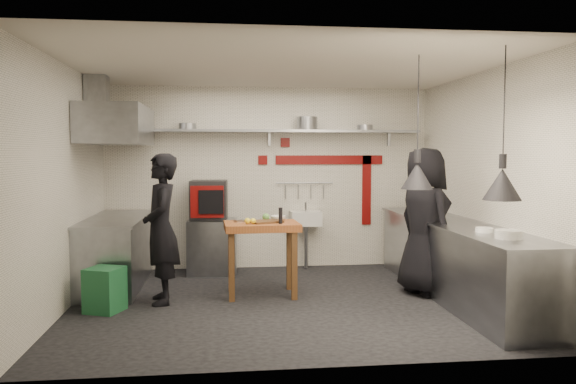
{
  "coord_description": "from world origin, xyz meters",
  "views": [
    {
      "loc": [
        -0.73,
        -6.6,
        1.79
      ],
      "look_at": [
        0.08,
        0.3,
        1.3
      ],
      "focal_mm": 35.0,
      "sensor_mm": 36.0,
      "label": 1
    }
  ],
  "objects": [
    {
      "name": "bowl",
      "position": [
        -0.01,
        0.56,
        0.95
      ],
      "size": [
        0.22,
        0.22,
        0.06
      ],
      "primitive_type": "imported",
      "rotation": [
        0.0,
        0.0,
        -0.13
      ],
      "color": "silver",
      "rests_on": "prep_table"
    },
    {
      "name": "oven_stand",
      "position": [
        -0.88,
        1.76,
        0.4
      ],
      "size": [
        0.74,
        0.68,
        0.8
      ],
      "primitive_type": "cube",
      "rotation": [
        0.0,
        0.0,
        -0.06
      ],
      "color": "slate",
      "rests_on": "floor"
    },
    {
      "name": "green_bin",
      "position": [
        -2.05,
        -0.17,
        0.25
      ],
      "size": [
        0.47,
        0.47,
        0.5
      ],
      "primitive_type": "cube",
      "rotation": [
        0.0,
        0.0,
        -0.4
      ],
      "color": "#1A562E",
      "rests_on": "floor"
    },
    {
      "name": "sink_drain",
      "position": [
        0.55,
        1.88,
        0.34
      ],
      "size": [
        0.06,
        0.06,
        0.66
      ],
      "primitive_type": "cylinder",
      "color": "slate",
      "rests_on": "floor"
    },
    {
      "name": "prep_table",
      "position": [
        -0.24,
        0.35,
        0.46
      ],
      "size": [
        0.94,
        0.68,
        0.92
      ],
      "primitive_type": null,
      "rotation": [
        0.0,
        0.0,
        0.04
      ],
      "color": "brown",
      "rests_on": "floor"
    },
    {
      "name": "floor",
      "position": [
        0.0,
        0.0,
        0.0
      ],
      "size": [
        5.0,
        5.0,
        0.0
      ],
      "primitive_type": "plane",
      "color": "black",
      "rests_on": "ground"
    },
    {
      "name": "pan_right",
      "position": [
        1.47,
        1.92,
        2.18
      ],
      "size": [
        0.29,
        0.29,
        0.08
      ],
      "primitive_type": "cylinder",
      "rotation": [
        0.0,
        0.0,
        0.21
      ],
      "color": "slate",
      "rests_on": "back_shelf"
    },
    {
      "name": "counter_right",
      "position": [
        2.15,
        0.0,
        0.45
      ],
      "size": [
        0.7,
        3.8,
        0.9
      ],
      "primitive_type": "cube",
      "color": "slate",
      "rests_on": "floor"
    },
    {
      "name": "small_bowl_right",
      "position": [
        2.1,
        -0.84,
        0.96
      ],
      "size": [
        0.25,
        0.25,
        0.05
      ],
      "primitive_type": "cylinder",
      "rotation": [
        0.0,
        0.0,
        -0.42
      ],
      "color": "silver",
      "rests_on": "counter_right_top"
    },
    {
      "name": "shelf_bracket_right",
      "position": [
        1.9,
        2.07,
        2.02
      ],
      "size": [
        0.04,
        0.06,
        0.24
      ],
      "primitive_type": "cube",
      "color": "slate",
      "rests_on": "wall_back"
    },
    {
      "name": "utensil_rail",
      "position": [
        0.55,
        2.06,
        1.32
      ],
      "size": [
        0.9,
        0.02,
        0.02
      ],
      "primitive_type": "cylinder",
      "rotation": [
        0.0,
        1.57,
        0.0
      ],
      "color": "slate",
      "rests_on": "wall_back"
    },
    {
      "name": "heat_lamp_near",
      "position": [
        1.3,
        -0.94,
        2.11
      ],
      "size": [
        0.43,
        0.43,
        1.39
      ],
      "primitive_type": null,
      "rotation": [
        0.0,
        0.0,
        0.37
      ],
      "color": "black",
      "rests_on": "ceiling"
    },
    {
      "name": "chef_right",
      "position": [
        1.81,
        0.19,
        0.93
      ],
      "size": [
        0.83,
        1.04,
        1.86
      ],
      "primitive_type": "imported",
      "rotation": [
        0.0,
        0.0,
        1.87
      ],
      "color": "black",
      "rests_on": "floor"
    },
    {
      "name": "extractor_hood",
      "position": [
        -2.1,
        1.05,
        2.15
      ],
      "size": [
        0.78,
        1.6,
        0.5
      ],
      "primitive_type": "cube",
      "color": "slate",
      "rests_on": "ceiling"
    },
    {
      "name": "combi_oven",
      "position": [
        -0.93,
        1.8,
        1.09
      ],
      "size": [
        0.56,
        0.53,
        0.58
      ],
      "primitive_type": "cube",
      "rotation": [
        0.0,
        0.0,
        -0.06
      ],
      "color": "black",
      "rests_on": "oven_stand"
    },
    {
      "name": "lemon_b",
      "position": [
        -0.36,
        0.22,
        0.96
      ],
      "size": [
        0.08,
        0.08,
        0.07
      ],
      "primitive_type": "sphere",
      "rotation": [
        0.0,
        0.0,
        -0.24
      ],
      "color": "yellow",
      "rests_on": "prep_table"
    },
    {
      "name": "pepper_mill",
      "position": [
        -0.02,
        0.21,
        1.02
      ],
      "size": [
        0.06,
        0.06,
        0.2
      ],
      "primitive_type": "cylinder",
      "rotation": [
        0.0,
        0.0,
        -0.28
      ],
      "color": "black",
      "rests_on": "prep_table"
    },
    {
      "name": "counter_left",
      "position": [
        -2.15,
        1.05,
        0.45
      ],
      "size": [
        0.7,
        1.9,
        0.9
      ],
      "primitive_type": "cube",
      "color": "slate",
      "rests_on": "floor"
    },
    {
      "name": "pan_far_left",
      "position": [
        -1.24,
        1.92,
        2.19
      ],
      "size": [
        0.3,
        0.3,
        0.09
      ],
      "primitive_type": "cylinder",
      "rotation": [
        0.0,
        0.0,
        -0.22
      ],
      "color": "slate",
      "rests_on": "back_shelf"
    },
    {
      "name": "shelf_bracket_left",
      "position": [
        -1.9,
        2.07,
        2.02
      ],
      "size": [
        0.04,
        0.06,
        0.24
      ],
      "primitive_type": "cube",
      "color": "slate",
      "rests_on": "wall_back"
    },
    {
      "name": "stock_pot",
      "position": [
        0.57,
        1.92,
        2.24
      ],
      "size": [
        0.34,
        0.34,
        0.2
      ],
      "primitive_type": "cylinder",
      "rotation": [
        0.0,
        0.0,
        0.08
      ],
      "color": "slate",
      "rests_on": "back_shelf"
    },
    {
      "name": "pan_mid_left",
      "position": [
        -1.23,
        1.92,
        2.18
      ],
      "size": [
        0.3,
        0.3,
        0.07
      ],
      "primitive_type": "cylinder",
      "rotation": [
        0.0,
        0.0,
        -0.24
      ],
      "color": "slate",
      "rests_on": "back_shelf"
    },
    {
      "name": "wall_front",
      "position": [
        0.0,
        -2.1,
        1.4
      ],
      "size": [
        5.0,
        0.04,
        2.8
      ],
      "primitive_type": "cube",
      "color": "silver",
      "rests_on": "floor"
    },
    {
      "name": "red_band_horiz",
      "position": [
        0.95,
        2.08,
        1.68
      ],
      "size": [
        1.7,
        0.02,
        0.14
      ],
      "primitive_type": "cube",
      "color": "#670908",
      "rests_on": "wall_back"
    },
    {
      "name": "back_shelf",
      "position": [
        0.0,
        1.92,
        2.12
      ],
      "size": [
        4.6,
        0.34,
        0.04
      ],
      "primitive_type": "cube",
      "color": "slate",
      "rests_on": "wall_back"
    },
    {
      "name": "wall_right",
      "position": [
        2.5,
        0.0,
        1.4
      ],
      "size": [
        0.04,
        4.2,
        2.8
      ],
      "primitive_type": "cube",
      "color": "silver",
      "rests_on": "floor"
    },
    {
      "name": "hood_duct",
      "position": [
        -2.35,
        1.05,
        2.55
      ],
      "size": [
        0.28,
        0.28,
        0.5
      ],
      "primitive_type": "cube",
      "color": "slate",
      "rests_on": "ceiling"
    },
    {
      "name": "hand_sink",
      "position": [
        0.55,
        1.92,
        0.78
      ],
      "size": [
        0.46,
        0.34,
        0.22
      ],
      "primitive_type": "cube",
      "color": "silver",
      "rests_on": "wall_back"
    },
    {
      "name": "counter_left_top",
      "position": [
        -2.15,
        1.05,
        0.92
      ],
      "size": [
        0.76,
        2.0,
        0.03
      ],
      "primitive_type": "cube",
      "color": "slate",
      "rests_on": "counter_left"
    },
    {
      "name": "chef_left",
      "position": [
        -1.45,
        0.14,
        0.89
      ],
      "size": [
        0.53,
        0.71,
        1.78
      ],
      "primitive_type": "imported",
      "rotation": [
        0.0,
        0.0,
        -1.41
      ],
      "color": "black",
      "rests_on": "floor"
    },
    {
      "name": "counter_right_top",
      "position": [
        2.15,
        0.0,
        0.92
      ],
      "size": [
        0.76,
        3.9,
        0.03
      ],
      "primitive_type": "cube",
      "color": "slate",
      "rests_on": "counter_right"
    },
    {
      "name": "heat_lamp_far",
      "position": [
        1.93,
        -1.53,
        2.07
      ],
      "size": [
        0.42,
        0.42,
        1.46
      ],
      "primitive_type": null,
      "rotation": [
        0.0,
        0.0,
        0.16
      ],
      "color": "black",
      "rests_on": "ceiling"
    },
    {
      "name": "wall_back",
      "position": [
        0.0,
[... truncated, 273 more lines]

